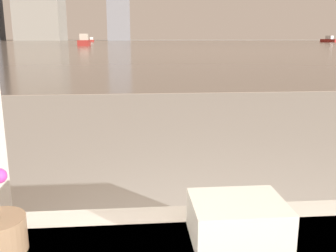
{
  "coord_description": "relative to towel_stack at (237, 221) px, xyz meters",
  "views": [
    {
      "loc": [
        -0.3,
        -0.14,
        1.07
      ],
      "look_at": [
        -0.1,
        2.07,
        0.54
      ],
      "focal_mm": 40.0,
      "sensor_mm": 36.0,
      "label": 1
    }
  ],
  "objects": [
    {
      "name": "towel_stack",
      "position": [
        0.0,
        0.0,
        0.0
      ],
      "size": [
        0.26,
        0.21,
        0.12
      ],
      "color": "silver",
      "rests_on": "bathtub"
    },
    {
      "name": "harbor_water",
      "position": [
        0.02,
        61.19,
        -0.55
      ],
      "size": [
        180.0,
        110.0,
        0.01
      ],
      "color": "gray",
      "rests_on": "ground_plane"
    },
    {
      "name": "harbor_boat_0",
      "position": [
        -9.66,
        84.16,
        -0.19
      ],
      "size": [
        1.37,
        2.83,
        1.02
      ],
      "color": "maroon",
      "rests_on": "harbor_water"
    },
    {
      "name": "harbor_boat_1",
      "position": [
        -6.46,
        46.96,
        -0.04
      ],
      "size": [
        1.47,
        3.88,
        1.44
      ],
      "color": "maroon",
      "rests_on": "harbor_water"
    },
    {
      "name": "harbor_boat_2",
      "position": [
        39.8,
        74.98,
        -0.09
      ],
      "size": [
        2.59,
        3.68,
        1.31
      ],
      "color": "maroon",
      "rests_on": "harbor_water"
    }
  ]
}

